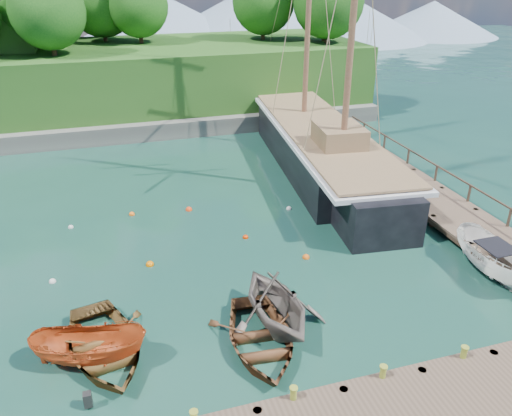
# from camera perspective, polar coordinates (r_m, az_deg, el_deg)

# --- Properties ---
(ground) EXTENTS (160.00, 160.00, 0.00)m
(ground) POSITION_cam_1_polar(r_m,az_deg,el_deg) (20.25, 1.72, -11.30)
(ground) COLOR #133930
(ground) RESTS_ON ground
(dock_near) EXTENTS (20.00, 3.20, 1.10)m
(dock_near) POSITION_cam_1_polar(r_m,az_deg,el_deg) (16.42, 16.75, -21.73)
(dock_near) COLOR #4D3C30
(dock_near) RESTS_ON ground
(dock_east) EXTENTS (3.20, 24.00, 1.10)m
(dock_east) POSITION_cam_1_polar(r_m,az_deg,el_deg) (30.22, 18.46, 1.64)
(dock_east) COLOR #4D3C30
(dock_east) RESTS_ON ground
(bollard_1) EXTENTS (0.26, 0.26, 0.45)m
(bollard_1) POSITION_cam_1_polar(r_m,az_deg,el_deg) (16.49, 4.20, -22.30)
(bollard_1) COLOR olive
(bollard_1) RESTS_ON ground
(bollard_2) EXTENTS (0.26, 0.26, 0.45)m
(bollard_2) POSITION_cam_1_polar(r_m,az_deg,el_deg) (17.50, 14.00, -19.61)
(bollard_2) COLOR olive
(bollard_2) RESTS_ON ground
(bollard_3) EXTENTS (0.26, 0.26, 0.45)m
(bollard_3) POSITION_cam_1_polar(r_m,az_deg,el_deg) (18.94, 22.24, -16.84)
(bollard_3) COLOR olive
(bollard_3) RESTS_ON ground
(rowboat_0) EXTENTS (4.48, 5.58, 1.03)m
(rowboat_0) POSITION_cam_1_polar(r_m,az_deg,el_deg) (18.94, -16.81, -15.81)
(rowboat_0) COLOR brown
(rowboat_0) RESTS_ON ground
(rowboat_1) EXTENTS (4.28, 4.82, 2.33)m
(rowboat_1) POSITION_cam_1_polar(r_m,az_deg,el_deg) (19.43, 2.22, -13.19)
(rowboat_1) COLOR #6B6159
(rowboat_1) RESTS_ON ground
(rowboat_2) EXTENTS (3.81, 5.03, 0.98)m
(rowboat_2) POSITION_cam_1_polar(r_m,az_deg,el_deg) (18.52, 0.48, -15.55)
(rowboat_2) COLOR #56331C
(rowboat_2) RESTS_ON ground
(motorboat_orange) EXTENTS (4.23, 2.51, 1.53)m
(motorboat_orange) POSITION_cam_1_polar(r_m,az_deg,el_deg) (18.80, -18.20, -16.41)
(motorboat_orange) COLOR #C8511E
(motorboat_orange) RESTS_ON ground
(cabin_boat_white) EXTENTS (1.98, 4.76, 1.81)m
(cabin_boat_white) POSITION_cam_1_polar(r_m,az_deg,el_deg) (24.44, 25.21, -6.89)
(cabin_boat_white) COLOR white
(cabin_boat_white) RESTS_ON ground
(schooner) EXTENTS (7.37, 28.34, 20.92)m
(schooner) POSITION_cam_1_polar(r_m,az_deg,el_deg) (33.40, 7.32, 6.50)
(schooner) COLOR black
(schooner) RESTS_ON ground
(mooring_buoy_0) EXTENTS (0.30, 0.30, 0.30)m
(mooring_buoy_0) POSITION_cam_1_polar(r_m,az_deg,el_deg) (23.36, -22.22, -7.85)
(mooring_buoy_0) COLOR silver
(mooring_buoy_0) RESTS_ON ground
(mooring_buoy_1) EXTENTS (0.36, 0.36, 0.36)m
(mooring_buoy_1) POSITION_cam_1_polar(r_m,az_deg,el_deg) (23.28, -12.02, -6.40)
(mooring_buoy_1) COLOR orange
(mooring_buoy_1) RESTS_ON ground
(mooring_buoy_2) EXTENTS (0.29, 0.29, 0.29)m
(mooring_buoy_2) POSITION_cam_1_polar(r_m,az_deg,el_deg) (24.92, -1.21, -3.42)
(mooring_buoy_2) COLOR red
(mooring_buoy_2) RESTS_ON ground
(mooring_buoy_3) EXTENTS (0.30, 0.30, 0.30)m
(mooring_buoy_3) POSITION_cam_1_polar(r_m,az_deg,el_deg) (27.82, 3.78, -0.13)
(mooring_buoy_3) COLOR silver
(mooring_buoy_3) RESTS_ON ground
(mooring_buoy_4) EXTENTS (0.31, 0.31, 0.31)m
(mooring_buoy_4) POSITION_cam_1_polar(r_m,az_deg,el_deg) (27.97, -14.00, -0.76)
(mooring_buoy_4) COLOR orange
(mooring_buoy_4) RESTS_ON ground
(mooring_buoy_5) EXTENTS (0.37, 0.37, 0.37)m
(mooring_buoy_5) POSITION_cam_1_polar(r_m,az_deg,el_deg) (27.89, -7.67, -0.25)
(mooring_buoy_5) COLOR #F4390E
(mooring_buoy_5) RESTS_ON ground
(mooring_buoy_6) EXTENTS (0.28, 0.28, 0.28)m
(mooring_buoy_6) POSITION_cam_1_polar(r_m,az_deg,el_deg) (27.55, -20.40, -2.13)
(mooring_buoy_6) COLOR silver
(mooring_buoy_6) RESTS_ON ground
(mooring_buoy_7) EXTENTS (0.34, 0.34, 0.34)m
(mooring_buoy_7) POSITION_cam_1_polar(r_m,az_deg,el_deg) (23.41, 5.73, -5.70)
(mooring_buoy_7) COLOR #E45B0E
(mooring_buoy_7) RESTS_ON ground
(headland) EXTENTS (51.00, 19.31, 12.90)m
(headland) POSITION_cam_1_polar(r_m,az_deg,el_deg) (47.65, -26.96, 15.37)
(headland) COLOR #474744
(headland) RESTS_ON ground
(distant_ridge) EXTENTS (117.00, 40.00, 10.00)m
(distant_ridge) POSITION_cam_1_polar(r_m,az_deg,el_deg) (86.08, -11.17, 20.50)
(distant_ridge) COLOR #728CA5
(distant_ridge) RESTS_ON ground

